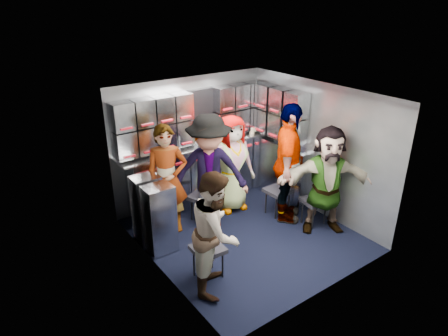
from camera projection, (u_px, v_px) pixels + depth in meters
floor at (245, 234)px, 5.93m from camera, size 3.00×3.00×0.00m
wall_back at (191, 140)px, 6.63m from camera, size 2.80×0.04×2.10m
wall_left at (155, 198)px, 4.76m from camera, size 0.04×3.00×2.10m
wall_right at (317, 149)px, 6.26m from camera, size 0.04×3.00×2.10m
ceiling at (249, 95)px, 5.09m from camera, size 2.80×3.00×0.02m
cart_bank_back at (198, 175)px, 6.69m from camera, size 2.68×0.38×0.99m
cart_bank_left at (154, 214)px, 5.52m from camera, size 0.38×0.76×0.99m
counter at (197, 146)px, 6.49m from camera, size 2.68×0.42×0.03m
locker_bank_back at (195, 117)px, 6.34m from camera, size 2.68×0.28×0.82m
locker_bank_right at (280, 113)px, 6.52m from camera, size 0.28×1.00×0.82m
right_cabinet at (281, 171)px, 6.85m from camera, size 0.28×1.20×1.00m
coffee_niche at (202, 115)px, 6.49m from camera, size 0.46×0.16×0.84m
red_latch_strip at (204, 157)px, 6.39m from camera, size 2.60×0.02×0.03m
jump_seat_near_left at (208, 251)px, 4.90m from camera, size 0.39×0.37×0.44m
jump_seat_mid_left at (203, 198)px, 6.14m from camera, size 0.50×0.49×0.46m
jump_seat_center at (225, 183)px, 6.67m from camera, size 0.40×0.38×0.43m
jump_seat_mid_right at (278, 192)px, 6.35m from camera, size 0.39×0.37×0.44m
jump_seat_near_right at (315, 202)px, 6.08m from camera, size 0.42×0.40×0.42m
attendant_standing at (167, 180)px, 5.75m from camera, size 0.71×0.63×1.65m
attendant_arc_a at (216, 232)px, 4.62m from camera, size 0.92×0.93×1.51m
attendant_arc_b at (209, 173)px, 5.82m from camera, size 1.32×1.15×1.77m
attendant_arc_c at (231, 164)px, 6.37m from camera, size 0.82×0.58×1.59m
attendant_arc_d at (288, 164)px, 6.00m from camera, size 1.10×1.09×1.87m
attendant_arc_e at (327, 180)px, 5.76m from camera, size 1.52×1.23×1.63m
bottle_left at (195, 140)px, 6.36m from camera, size 0.07×0.07×0.24m
bottle_mid at (179, 143)px, 6.20m from camera, size 0.07×0.07×0.24m
bottle_right at (228, 131)px, 6.70m from camera, size 0.06×0.06×0.28m
cup_left at (152, 154)px, 5.97m from camera, size 0.07×0.07×0.10m
cup_right at (252, 130)px, 7.00m from camera, size 0.09×0.09×0.11m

